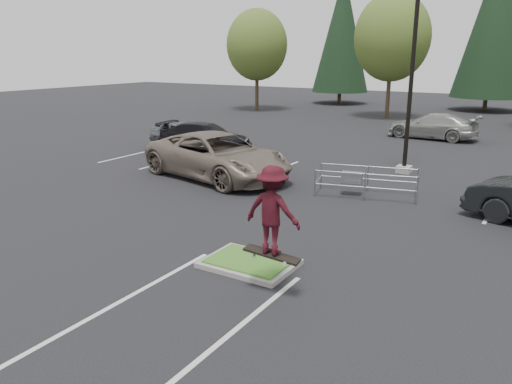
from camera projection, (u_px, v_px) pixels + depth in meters
The scene contains 14 objects.
ground at pixel (249, 266), 12.32m from camera, with size 120.00×120.00×0.00m, color black.
grass_median at pixel (249, 263), 12.29m from camera, with size 2.20×1.60×0.16m.
stall_lines at pixel (306, 199), 17.95m from camera, with size 22.62×17.60×0.01m.
light_pole at pixel (412, 66), 20.71m from camera, with size 0.70×0.60×10.12m.
decid_a at pixel (257, 47), 44.55m from camera, with size 5.44×5.44×8.91m.
decid_b at pixel (392, 40), 38.82m from camera, with size 5.89×5.89×9.64m.
conif_a at pixel (342, 32), 50.33m from camera, with size 5.72×5.72×13.00m.
conif_b at pixel (495, 20), 43.52m from camera, with size 6.38×6.38×14.50m.
cart_corral at pixel (355, 178), 18.28m from camera, with size 3.79×2.12×1.02m.
skateboarder at pixel (272, 211), 10.38m from camera, with size 1.26×0.75×2.05m.
car_l_tan at pixel (217, 156), 20.82m from camera, with size 3.12×6.77×1.88m, color #77675B.
car_l_black at pixel (205, 137), 26.58m from camera, with size 2.12×5.20×1.51m, color black.
car_l_grey at pixel (183, 135), 27.34m from camera, with size 1.77×4.40×1.50m, color #54565D.
car_far_silver at pixel (433, 126), 30.47m from camera, with size 2.16×5.32×1.54m, color #A2A19D.
Camera 1 is at (6.06, -9.63, 5.06)m, focal length 35.00 mm.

